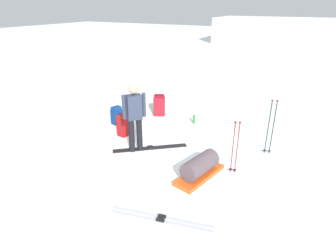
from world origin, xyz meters
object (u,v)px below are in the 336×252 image
ski_pair_far (161,219)px  backpack_large_dark (124,125)px  thermos_bottle (194,119)px  backpack_bright (117,115)px  ski_poles_planted_far (235,145)px  gear_sled (200,168)px  skier_standing (135,115)px  backpack_small_spare (159,105)px  ski_poles_planted_near (271,125)px  ski_pair_near (150,148)px

ski_pair_far → backpack_large_dark: size_ratio=3.05×
ski_pair_far → thermos_bottle: (-1.21, 4.16, 0.12)m
ski_pair_far → backpack_bright: (-3.28, 3.02, 0.25)m
ski_poles_planted_far → gear_sled: bearing=-137.8°
skier_standing → backpack_bright: 2.01m
gear_sled → thermos_bottle: 2.92m
backpack_small_spare → backpack_bright: bearing=-122.6°
ski_poles_planted_near → ski_poles_planted_far: 1.35m
skier_standing → thermos_bottle: (0.57, 2.29, -0.82)m
ski_poles_planted_near → ski_poles_planted_far: size_ratio=1.14×
ski_pair_near → thermos_bottle: 2.07m
backpack_small_spare → thermos_bottle: (1.28, -0.09, -0.21)m
ski_poles_planted_far → thermos_bottle: bearing=131.2°
ski_poles_planted_near → ski_poles_planted_far: ski_poles_planted_near is taller
backpack_bright → thermos_bottle: size_ratio=2.09×
backpack_large_dark → ski_poles_planted_far: (3.22, -0.42, 0.38)m
ski_pair_near → backpack_small_spare: 2.37m
ski_pair_far → backpack_small_spare: backpack_small_spare is taller
backpack_bright → gear_sled: size_ratio=0.41×
ski_poles_planted_far → backpack_small_spare: bearing=144.9°
skier_standing → backpack_small_spare: size_ratio=2.47×
ski_poles_planted_near → backpack_large_dark: bearing=-167.4°
backpack_bright → ski_poles_planted_near: 4.45m
ski_pair_near → ski_pair_far: (1.53, -2.11, 0.00)m
skier_standing → ski_pair_near: (0.26, 0.25, -0.94)m
backpack_small_spare → gear_sled: 3.74m
backpack_large_dark → ski_poles_planted_far: 3.27m
skier_standing → backpack_bright: skier_standing is taller
ski_pair_near → skier_standing: bearing=-136.4°
backpack_large_dark → backpack_small_spare: bearing=87.2°
backpack_small_spare → ski_pair_far: bearing=-59.6°
backpack_bright → thermos_bottle: backpack_bright is taller
thermos_bottle → gear_sled: bearing=-64.1°
backpack_bright → ski_pair_near: bearing=-27.4°
ski_poles_planted_far → gear_sled: size_ratio=0.91×
backpack_bright → ski_poles_planted_near: ski_poles_planted_near is taller
ski_pair_far → backpack_bright: size_ratio=3.33×
ski_poles_planted_far → ski_pair_far: bearing=-107.3°
skier_standing → gear_sled: bearing=-10.3°
backpack_small_spare → gear_sled: bearing=-46.7°
backpack_large_dark → thermos_bottle: backpack_large_dark is taller
backpack_bright → ski_poles_planted_far: ski_poles_planted_far is taller
ski_pair_near → backpack_small_spare: (-0.97, 2.14, 0.33)m
ski_pair_far → thermos_bottle: 4.33m
skier_standing → ski_poles_planted_near: (2.92, 1.43, -0.19)m
ski_pair_near → backpack_small_spare: backpack_small_spare is taller
ski_poles_planted_far → gear_sled: (-0.57, -0.52, -0.45)m
ski_pair_far → ski_poles_planted_far: ski_poles_planted_far is taller
backpack_small_spare → backpack_large_dark: bearing=-92.8°
ski_pair_far → backpack_small_spare: bearing=120.4°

